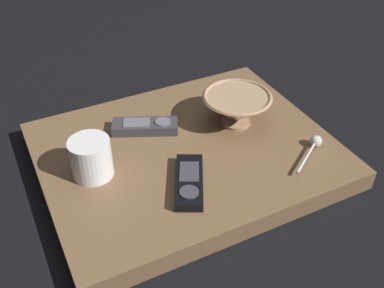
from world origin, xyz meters
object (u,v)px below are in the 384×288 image
at_px(tv_remote_far, 189,182).
at_px(teaspoon, 314,144).
at_px(cereal_bowl, 237,108).
at_px(tv_remote_near, 145,126).
at_px(coffee_mug, 91,158).

bearing_deg(tv_remote_far, teaspoon, 176.91).
height_order(cereal_bowl, tv_remote_near, cereal_bowl).
bearing_deg(cereal_bowl, tv_remote_near, -18.35).
distance_m(cereal_bowl, tv_remote_far, 0.25).
height_order(cereal_bowl, coffee_mug, coffee_mug).
bearing_deg(coffee_mug, teaspoon, 163.49).
xyz_separation_m(cereal_bowl, tv_remote_far, (0.20, 0.15, -0.03)).
distance_m(tv_remote_near, tv_remote_far, 0.22).
bearing_deg(tv_remote_far, coffee_mug, -36.74).
height_order(tv_remote_near, tv_remote_far, tv_remote_near).
bearing_deg(coffee_mug, tv_remote_far, 143.26).
relative_size(cereal_bowl, coffee_mug, 1.91).
xyz_separation_m(coffee_mug, tv_remote_near, (-0.16, -0.10, -0.03)).
bearing_deg(coffee_mug, tv_remote_near, -148.69).
relative_size(cereal_bowl, tv_remote_far, 1.02).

